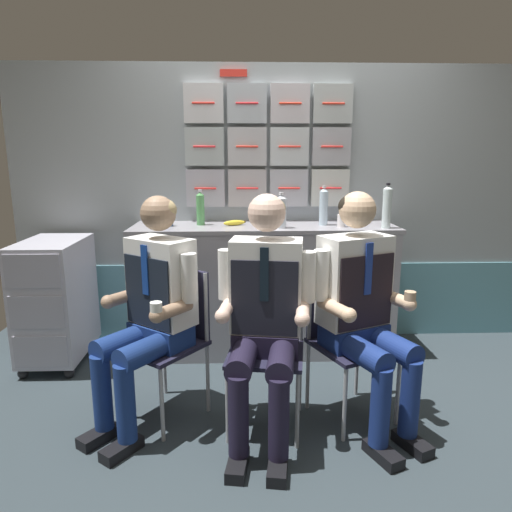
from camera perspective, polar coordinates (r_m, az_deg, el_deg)
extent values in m
cube|color=#2E383E|center=(2.75, 5.86, -20.75)|extent=(4.80, 4.80, 0.04)
cube|color=#99A2A6|center=(3.69, 3.34, 6.09)|extent=(4.20, 0.06, 2.15)
cube|color=#5E98A8|center=(3.82, 3.24, -5.50)|extent=(4.12, 0.01, 0.61)
cube|color=#B1AEBA|center=(3.61, -6.25, 8.35)|extent=(0.29, 0.06, 0.28)
cylinder|color=red|center=(3.58, -6.29, 8.30)|extent=(0.17, 0.01, 0.01)
cube|color=#B1ABAE|center=(3.60, -1.09, 8.41)|extent=(0.29, 0.06, 0.28)
cylinder|color=red|center=(3.57, -1.08, 8.37)|extent=(0.17, 0.01, 0.01)
cube|color=#AEAFB8|center=(3.62, 4.06, 8.40)|extent=(0.29, 0.06, 0.28)
cylinder|color=red|center=(3.59, 4.12, 8.36)|extent=(0.17, 0.01, 0.01)
cube|color=silver|center=(3.67, 9.11, 8.33)|extent=(0.29, 0.06, 0.28)
cylinder|color=red|center=(3.63, 9.22, 8.28)|extent=(0.17, 0.01, 0.01)
cube|color=#ACB6B7|center=(3.61, -6.36, 13.30)|extent=(0.29, 0.06, 0.28)
cylinder|color=red|center=(3.57, -6.41, 13.31)|extent=(0.17, 0.01, 0.01)
cube|color=#BBBABD|center=(3.60, -1.11, 13.37)|extent=(0.29, 0.06, 0.28)
cylinder|color=red|center=(3.56, -1.10, 13.38)|extent=(0.17, 0.01, 0.01)
cube|color=silver|center=(3.62, 4.13, 13.34)|extent=(0.29, 0.06, 0.28)
cylinder|color=red|center=(3.58, 4.20, 13.35)|extent=(0.17, 0.01, 0.01)
cube|color=#A9A9AF|center=(3.66, 9.28, 13.20)|extent=(0.29, 0.06, 0.28)
cylinder|color=red|center=(3.63, 9.39, 13.20)|extent=(0.17, 0.01, 0.01)
cube|color=silver|center=(3.62, -6.49, 18.23)|extent=(0.29, 0.06, 0.28)
cylinder|color=red|center=(3.59, -6.54, 18.29)|extent=(0.17, 0.01, 0.01)
cube|color=#B1B9C1|center=(3.62, -1.13, 18.32)|extent=(0.29, 0.06, 0.28)
cylinder|color=red|center=(3.58, -1.12, 18.38)|extent=(0.17, 0.01, 0.01)
cube|color=silver|center=(3.64, 4.21, 18.26)|extent=(0.29, 0.06, 0.28)
cylinder|color=red|center=(3.60, 4.28, 18.32)|extent=(0.17, 0.01, 0.01)
cube|color=#AFB6B6|center=(3.68, 9.45, 18.05)|extent=(0.29, 0.06, 0.28)
cylinder|color=red|center=(3.65, 9.57, 18.11)|extent=(0.17, 0.01, 0.01)
cube|color=red|center=(3.66, -2.80, 21.67)|extent=(0.20, 0.02, 0.05)
cube|color=#9D9BA3|center=(3.52, 1.00, -4.27)|extent=(1.90, 0.52, 0.94)
cube|color=gray|center=(3.41, 1.03, 3.56)|extent=(1.94, 0.53, 0.03)
sphere|color=black|center=(3.58, -26.85, -12.81)|extent=(0.07, 0.07, 0.07)
sphere|color=black|center=(3.46, -22.07, -13.20)|extent=(0.07, 0.07, 0.07)
sphere|color=black|center=(4.04, -23.61, -9.62)|extent=(0.07, 0.07, 0.07)
sphere|color=black|center=(3.94, -19.36, -9.84)|extent=(0.07, 0.07, 0.07)
cube|color=silver|center=(3.60, -23.50, -4.72)|extent=(0.40, 0.64, 0.82)
cube|color=#A6A6B5|center=(3.41, -25.08, -10.72)|extent=(0.35, 0.01, 0.22)
cube|color=#A6A6B5|center=(3.32, -25.51, -6.33)|extent=(0.35, 0.01, 0.22)
cube|color=#A6A6B5|center=(3.25, -25.96, -1.72)|extent=(0.35, 0.01, 0.22)
cylinder|color=#28282D|center=(3.24, -25.99, 0.39)|extent=(0.32, 0.02, 0.02)
cylinder|color=#A8AAAF|center=(2.81, -16.77, -15.03)|extent=(0.02, 0.02, 0.42)
cylinder|color=#A8AAAF|center=(2.56, -11.56, -17.56)|extent=(0.02, 0.02, 0.42)
cylinder|color=#A8AAAF|center=(3.02, -11.27, -12.75)|extent=(0.02, 0.02, 0.42)
cylinder|color=#A8AAAF|center=(2.79, -5.98, -14.76)|extent=(0.02, 0.02, 0.42)
cube|color=#1E1D31|center=(2.69, -11.60, -10.79)|extent=(0.56, 0.56, 0.02)
cube|color=#1E1D31|center=(2.74, -8.89, -5.54)|extent=(0.31, 0.25, 0.40)
cylinder|color=#A8AAAF|center=(2.86, -11.63, -4.90)|extent=(0.02, 0.02, 0.40)
cylinder|color=#A8AAAF|center=(2.62, -6.20, -6.33)|extent=(0.02, 0.02, 0.40)
cube|color=black|center=(2.73, -18.86, -20.32)|extent=(0.21, 0.23, 0.06)
cube|color=black|center=(2.61, -16.25, -21.92)|extent=(0.21, 0.23, 0.06)
cylinder|color=navy|center=(2.64, -18.50, -15.68)|extent=(0.10, 0.10, 0.41)
cylinder|color=navy|center=(2.50, -15.84, -17.09)|extent=(0.10, 0.10, 0.41)
cylinder|color=navy|center=(2.63, -15.81, -10.11)|extent=(0.33, 0.38, 0.13)
cylinder|color=navy|center=(2.50, -13.07, -11.20)|extent=(0.33, 0.38, 0.13)
cube|color=navy|center=(2.67, -11.67, -9.38)|extent=(0.39, 0.36, 0.12)
cube|color=white|center=(2.59, -11.63, -3.08)|extent=(0.41, 0.38, 0.48)
cube|color=black|center=(2.53, -13.31, -4.41)|extent=(0.27, 0.21, 0.38)
cube|color=navy|center=(2.49, -13.59, -1.70)|extent=(0.04, 0.03, 0.27)
cylinder|color=white|center=(2.73, -14.70, -1.30)|extent=(0.08, 0.08, 0.26)
cylinder|color=#9E7D61|center=(2.68, -16.00, -4.90)|extent=(0.20, 0.23, 0.07)
sphere|color=#9E7D61|center=(2.62, -17.84, -5.43)|extent=(0.08, 0.08, 0.08)
cylinder|color=white|center=(2.43, -8.29, -2.69)|extent=(0.08, 0.08, 0.26)
cylinder|color=#9E7D61|center=(2.41, -10.30, -6.58)|extent=(0.20, 0.23, 0.07)
sphere|color=#9E7D61|center=(2.34, -12.19, -7.24)|extent=(0.08, 0.08, 0.08)
cylinder|color=white|center=(2.33, -12.24, -6.31)|extent=(0.06, 0.06, 0.06)
sphere|color=#9E7D61|center=(2.51, -12.00, 5.18)|extent=(0.19, 0.19, 0.19)
ellipsoid|color=tan|center=(2.52, -11.78, 5.60)|extent=(0.25, 0.25, 0.13)
cylinder|color=#A8AAAF|center=(2.51, -3.55, -18.06)|extent=(0.02, 0.02, 0.42)
cylinder|color=#A8AAAF|center=(2.47, 5.14, -18.52)|extent=(0.02, 0.02, 0.42)
cylinder|color=#A8AAAF|center=(2.82, -2.22, -14.39)|extent=(0.02, 0.02, 0.42)
cylinder|color=#A8AAAF|center=(2.79, 5.36, -14.73)|extent=(0.02, 0.02, 0.42)
cube|color=#1E1D31|center=(2.54, 1.21, -11.99)|extent=(0.46, 0.46, 0.02)
cube|color=#1E1D31|center=(2.64, 1.62, -6.11)|extent=(0.37, 0.08, 0.40)
cylinder|color=#A8AAAF|center=(2.65, -2.30, -6.04)|extent=(0.02, 0.02, 0.40)
cylinder|color=#A8AAAF|center=(2.62, 5.55, -6.30)|extent=(0.02, 0.02, 0.40)
cube|color=black|center=(2.42, -2.29, -24.39)|extent=(0.12, 0.23, 0.06)
cube|color=black|center=(2.40, 2.69, -24.70)|extent=(0.12, 0.23, 0.06)
cylinder|color=black|center=(2.32, -2.18, -19.14)|extent=(0.10, 0.10, 0.41)
cylinder|color=black|center=(2.30, 2.83, -19.42)|extent=(0.10, 0.10, 0.41)
cylinder|color=black|center=(2.37, -1.57, -12.27)|extent=(0.19, 0.40, 0.13)
cylinder|color=black|center=(2.35, 3.18, -12.48)|extent=(0.19, 0.40, 0.13)
cube|color=black|center=(2.51, 1.21, -10.51)|extent=(0.37, 0.25, 0.12)
cube|color=white|center=(2.43, 1.29, -3.66)|extent=(0.40, 0.26, 0.49)
cube|color=black|center=(2.34, 1.04, -5.30)|extent=(0.34, 0.06, 0.39)
cube|color=black|center=(2.30, 1.03, -2.32)|extent=(0.04, 0.01, 0.28)
cylinder|color=white|center=(2.44, -3.73, -2.28)|extent=(0.08, 0.08, 0.27)
cylinder|color=beige|center=(2.38, -3.68, -6.54)|extent=(0.10, 0.25, 0.07)
sphere|color=beige|center=(2.28, -4.18, -7.44)|extent=(0.08, 0.08, 0.08)
cylinder|color=white|center=(2.40, 6.40, -2.57)|extent=(0.08, 0.08, 0.27)
cylinder|color=beige|center=(2.34, 5.80, -6.88)|extent=(0.10, 0.25, 0.07)
sphere|color=beige|center=(2.24, 5.75, -7.81)|extent=(0.08, 0.08, 0.08)
sphere|color=beige|center=(2.35, 1.34, 5.36)|extent=(0.19, 0.19, 0.19)
ellipsoid|color=tan|center=(2.36, 1.37, 5.83)|extent=(0.22, 0.20, 0.14)
cylinder|color=#A8AAAF|center=(2.56, 10.91, -17.58)|extent=(0.02, 0.02, 0.42)
cylinder|color=#A8AAAF|center=(2.77, 17.14, -15.50)|extent=(0.02, 0.02, 0.42)
cylinder|color=#A8AAAF|center=(2.82, 6.42, -14.45)|extent=(0.02, 0.02, 0.42)
cylinder|color=#A8AAAF|center=(3.01, 12.39, -12.86)|extent=(0.02, 0.02, 0.42)
cube|color=#1E1D31|center=(2.69, 11.93, -10.85)|extent=(0.53, 0.53, 0.02)
cube|color=#1E1D31|center=(2.76, 9.71, -5.48)|extent=(0.35, 0.17, 0.40)
cylinder|color=#A8AAAF|center=(2.65, 6.65, -6.10)|extent=(0.02, 0.02, 0.40)
cylinder|color=#A8AAAF|center=(2.85, 12.79, -4.99)|extent=(0.02, 0.02, 0.40)
cube|color=black|center=(2.56, 15.42, -22.52)|extent=(0.17, 0.24, 0.06)
cube|color=black|center=(2.68, 18.77, -21.10)|extent=(0.17, 0.24, 0.06)
cylinder|color=navy|center=(2.46, 15.11, -17.58)|extent=(0.10, 0.10, 0.41)
cylinder|color=navy|center=(2.58, 18.50, -16.33)|extent=(0.10, 0.10, 0.41)
cylinder|color=navy|center=(2.48, 12.71, -11.37)|extent=(0.28, 0.41, 0.13)
cylinder|color=navy|center=(2.60, 16.11, -10.45)|extent=(0.28, 0.41, 0.13)
cube|color=navy|center=(2.66, 12.00, -9.44)|extent=(0.40, 0.32, 0.12)
cube|color=white|center=(2.58, 12.03, -2.94)|extent=(0.42, 0.34, 0.50)
cube|color=black|center=(2.51, 13.48, -4.38)|extent=(0.32, 0.15, 0.40)
cube|color=navy|center=(2.47, 13.75, -1.57)|extent=(0.04, 0.03, 0.28)
cylinder|color=white|center=(2.44, 8.07, -2.34)|extent=(0.08, 0.08, 0.27)
cylinder|color=#D9B38E|center=(2.41, 9.84, -6.43)|extent=(0.16, 0.25, 0.07)
sphere|color=#D9B38E|center=(2.33, 11.44, -7.20)|extent=(0.08, 0.08, 0.08)
cylinder|color=white|center=(2.70, 15.71, -1.26)|extent=(0.08, 0.08, 0.27)
cylinder|color=#D9B38E|center=(2.65, 16.78, -5.06)|extent=(0.16, 0.25, 0.07)
sphere|color=#D9B38E|center=(2.57, 18.45, -5.69)|extent=(0.08, 0.08, 0.08)
cylinder|color=tan|center=(2.56, 18.51, -4.84)|extent=(0.06, 0.06, 0.06)
sphere|color=#D9B38E|center=(2.51, 12.43, 5.59)|extent=(0.20, 0.20, 0.20)
ellipsoid|color=black|center=(2.52, 12.24, 6.03)|extent=(0.25, 0.24, 0.14)
cylinder|color=#539D57|center=(3.44, -6.89, 5.65)|extent=(0.06, 0.06, 0.22)
cone|color=#539D57|center=(3.43, -6.94, 7.67)|extent=(0.06, 0.06, 0.02)
cylinder|color=silver|center=(3.42, -6.95, 8.03)|extent=(0.03, 0.03, 0.02)
cylinder|color=silver|center=(3.45, 8.35, 5.85)|extent=(0.06, 0.06, 0.25)
cone|color=silver|center=(3.43, 8.42, 8.10)|extent=(0.06, 0.06, 0.02)
cylinder|color=silver|center=(3.43, 8.44, 8.47)|extent=(0.03, 0.03, 0.02)
cylinder|color=silver|center=(3.39, 15.87, 5.65)|extent=(0.06, 0.06, 0.28)
cone|color=silver|center=(3.38, 16.02, 8.17)|extent=(0.06, 0.06, 0.02)
cylinder|color=black|center=(3.38, 16.04, 8.54)|extent=(0.03, 0.03, 0.02)
cylinder|color=silver|center=(3.28, 3.13, 5.30)|extent=(0.07, 0.07, 0.21)
cone|color=silver|center=(3.26, 3.15, 7.33)|extent=(0.07, 0.07, 0.02)
cylinder|color=silver|center=(3.26, 3.15, 7.71)|extent=(0.03, 0.03, 0.02)
cylinder|color=navy|center=(3.43, -10.81, 4.40)|extent=(0.07, 0.07, 0.09)
cylinder|color=#382114|center=(3.42, -10.83, 5.04)|extent=(0.06, 0.06, 0.01)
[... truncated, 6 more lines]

